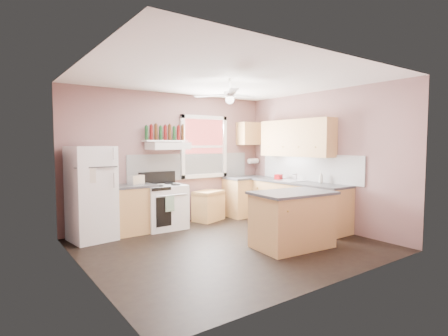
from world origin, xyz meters
TOP-DOWN VIEW (x-y plane):
  - floor at (0.00, 0.00)m, footprint 4.50×4.50m
  - ceiling at (0.00, 0.00)m, footprint 4.50×4.50m
  - wall_back at (0.00, 2.02)m, footprint 4.50×0.05m
  - wall_right at (2.27, 0.00)m, footprint 0.05×4.00m
  - wall_left at (-2.27, 0.00)m, footprint 0.05×4.00m
  - backsplash_back at (0.45, 1.99)m, footprint 2.90×0.03m
  - backsplash_right at (2.23, 0.30)m, footprint 0.03×2.60m
  - window_view at (0.75, 1.98)m, footprint 1.00×0.02m
  - window_frame at (0.75, 1.96)m, footprint 1.16×0.07m
  - refrigerator at (-1.76, 1.62)m, footprint 0.77×0.75m
  - base_cabinet_left at (-1.06, 1.70)m, footprint 0.90×0.60m
  - counter_left at (-1.06, 1.70)m, footprint 0.92×0.62m
  - toaster at (-0.94, 1.66)m, footprint 0.32×0.25m
  - stove at (-0.38, 1.65)m, footprint 0.81×0.67m
  - range_hood at (-0.23, 1.75)m, footprint 0.78×0.50m
  - bottle_shelf at (-0.23, 1.87)m, footprint 0.90×0.26m
  - cart at (0.72, 1.75)m, footprint 0.76×0.63m
  - base_cabinet_corner at (1.75, 1.70)m, footprint 1.00×0.60m
  - base_cabinet_right at (1.95, 0.30)m, footprint 0.60×2.20m
  - counter_corner at (1.75, 1.70)m, footprint 1.02×0.62m
  - counter_right at (1.94, 0.30)m, footprint 0.62×2.22m
  - sink at (1.94, 0.50)m, footprint 0.55×0.45m
  - faucet at (2.10, 0.50)m, footprint 0.03×0.03m
  - upper_cabinet_right at (2.08, 0.50)m, footprint 0.33×1.80m
  - upper_cabinet_corner at (1.95, 1.83)m, footprint 0.60×0.33m
  - paper_towel at (2.07, 1.86)m, footprint 0.26×0.12m
  - island at (0.75, -0.67)m, footprint 1.26×0.86m
  - island_top at (0.75, -0.67)m, footprint 1.34×0.94m
  - ceiling_fan_hub at (0.00, 0.00)m, footprint 0.20×0.20m
  - soap_bottle at (2.10, -0.14)m, footprint 0.09×0.09m
  - red_caddy at (1.99, 0.91)m, footprint 0.21×0.18m
  - wine_bottles at (-0.23, 1.87)m, footprint 0.86×0.06m

SIDE VIEW (x-z plane):
  - floor at x=0.00m, z-range 0.00..0.00m
  - cart at x=0.72m, z-range 0.00..0.65m
  - base_cabinet_left at x=-1.06m, z-range 0.00..0.86m
  - stove at x=-0.38m, z-range 0.00..0.86m
  - base_cabinet_corner at x=1.75m, z-range 0.00..0.86m
  - base_cabinet_right at x=1.95m, z-range 0.00..0.86m
  - island at x=0.75m, z-range 0.00..0.86m
  - refrigerator at x=-1.76m, z-range 0.00..1.62m
  - counter_left at x=-1.06m, z-range 0.86..0.90m
  - counter_corner at x=1.75m, z-range 0.86..0.90m
  - counter_right at x=1.94m, z-range 0.86..0.90m
  - island_top at x=0.75m, z-range 0.86..0.90m
  - sink at x=1.94m, z-range 0.88..0.91m
  - red_caddy at x=1.99m, z-range 0.90..1.00m
  - faucet at x=2.10m, z-range 0.90..1.04m
  - toaster at x=-0.94m, z-range 0.90..1.08m
  - soap_bottle at x=2.10m, z-range 0.90..1.12m
  - backsplash_back at x=0.45m, z-range 0.90..1.45m
  - backsplash_right at x=2.23m, z-range 0.90..1.45m
  - paper_towel at x=2.07m, z-range 1.19..1.31m
  - wall_back at x=0.00m, z-range 0.00..2.70m
  - wall_right at x=2.27m, z-range 0.00..2.70m
  - wall_left at x=-2.27m, z-range 0.00..2.70m
  - window_view at x=0.75m, z-range 1.00..2.20m
  - window_frame at x=0.75m, z-range 0.92..2.28m
  - range_hood at x=-0.23m, z-range 1.55..1.69m
  - bottle_shelf at x=-0.23m, z-range 1.71..1.73m
  - upper_cabinet_right at x=2.08m, z-range 1.40..2.16m
  - wine_bottles at x=-0.23m, z-range 1.73..2.04m
  - upper_cabinet_corner at x=1.95m, z-range 1.64..2.16m
  - ceiling_fan_hub at x=0.00m, z-range 2.41..2.49m
  - ceiling at x=0.00m, z-range 2.70..2.70m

